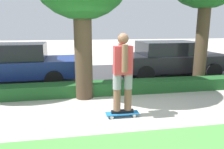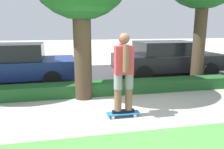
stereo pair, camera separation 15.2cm
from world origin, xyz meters
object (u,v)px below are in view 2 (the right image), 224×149
at_px(skater_person, 124,72).
at_px(skateboard, 123,113).
at_px(parked_car_middle, 167,58).
at_px(parked_car_front, 16,64).

bearing_deg(skater_person, skateboard, -45.00).
bearing_deg(parked_car_middle, skateboard, -128.15).
xyz_separation_m(skateboard, parked_car_middle, (2.81, 3.71, 0.69)).
distance_m(skateboard, skater_person, 0.99).
xyz_separation_m(parked_car_front, parked_car_middle, (5.82, 0.15, 0.01)).
bearing_deg(skateboard, skater_person, 135.00).
height_order(skater_person, parked_car_middle, skater_person).
distance_m(skateboard, parked_car_front, 4.70).
bearing_deg(skater_person, parked_car_middle, 52.80).
height_order(parked_car_front, parked_car_middle, parked_car_front).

